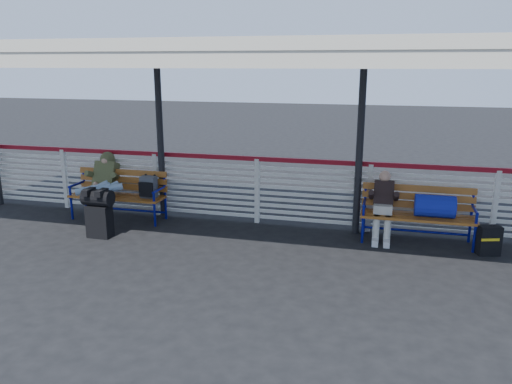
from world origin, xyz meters
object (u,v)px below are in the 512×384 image
(bench_right, at_px, (427,208))
(companion_person, at_px, (383,205))
(suitcase_side, at_px, (489,240))
(luggage_stack, at_px, (99,211))
(traveler_man, at_px, (101,186))
(bench_left, at_px, (126,189))

(bench_right, distance_m, companion_person, 0.69)
(bench_right, bearing_deg, companion_person, -179.78)
(companion_person, bearing_deg, bench_right, 0.22)
(companion_person, relative_size, suitcase_side, 2.49)
(luggage_stack, distance_m, traveler_man, 0.81)
(bench_left, distance_m, traveler_man, 0.48)
(bench_left, relative_size, suitcase_side, 3.91)
(bench_left, bearing_deg, companion_person, 0.32)
(bench_right, xyz_separation_m, companion_person, (-0.69, -0.00, -0.01))
(traveler_man, height_order, suitcase_side, traveler_man)
(luggage_stack, bearing_deg, traveler_man, 117.83)
(luggage_stack, bearing_deg, suitcase_side, 8.17)
(bench_right, relative_size, companion_person, 1.57)
(luggage_stack, distance_m, bench_right, 5.41)
(companion_person, bearing_deg, traveler_man, -175.63)
(luggage_stack, height_order, traveler_man, traveler_man)
(bench_left, bearing_deg, traveler_man, -129.77)
(bench_left, distance_m, companion_person, 4.66)
(suitcase_side, bearing_deg, companion_person, 152.22)
(bench_left, height_order, suitcase_side, bench_left)
(bench_right, bearing_deg, traveler_man, -176.13)
(bench_right, distance_m, suitcase_side, 1.03)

